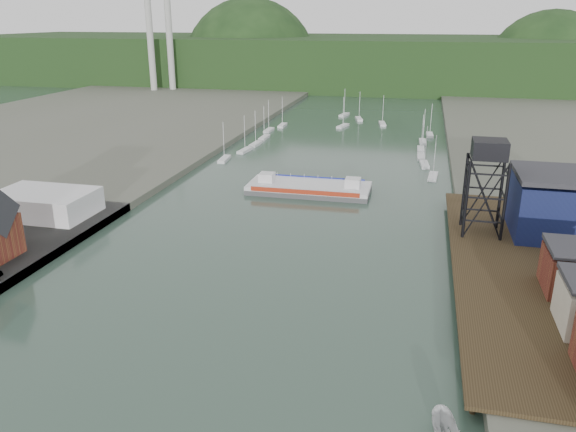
% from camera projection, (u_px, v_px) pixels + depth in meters
% --- Properties ---
extents(east_pier, '(14.00, 70.00, 2.45)m').
position_uv_depth(east_pier, '(500.00, 265.00, 83.77)').
color(east_pier, black).
rests_on(east_pier, ground).
extents(white_shed, '(18.00, 12.00, 4.50)m').
position_uv_depth(white_shed, '(44.00, 203.00, 105.44)').
color(white_shed, silver).
rests_on(white_shed, west_quay).
extents(lift_tower, '(6.50, 6.50, 16.00)m').
position_uv_depth(lift_tower, '(489.00, 155.00, 91.50)').
color(lift_tower, black).
rests_on(lift_tower, east_pier).
extents(marina_sailboats, '(57.71, 92.65, 0.90)m').
position_uv_depth(marina_sailboats, '(343.00, 139.00, 178.00)').
color(marina_sailboats, silver).
rests_on(marina_sailboats, ground).
extents(smokestacks, '(11.20, 8.20, 60.00)m').
position_uv_depth(smokestacks, '(159.00, 31.00, 277.43)').
color(smokestacks, '#AEAFAA').
rests_on(smokestacks, ground).
extents(distant_hills, '(500.00, 120.00, 80.00)m').
position_uv_depth(distant_hills, '(377.00, 65.00, 324.73)').
color(distant_hills, black).
rests_on(distant_hills, ground).
extents(chain_ferry, '(26.96, 11.22, 3.87)m').
position_uv_depth(chain_ferry, '(309.00, 188.00, 124.53)').
color(chain_ferry, '#4A4A4C').
rests_on(chain_ferry, ground).
extents(motorboat, '(3.10, 6.08, 2.24)m').
position_uv_depth(motorboat, '(446.00, 432.00, 51.33)').
color(motorboat, silver).
rests_on(motorboat, ground).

